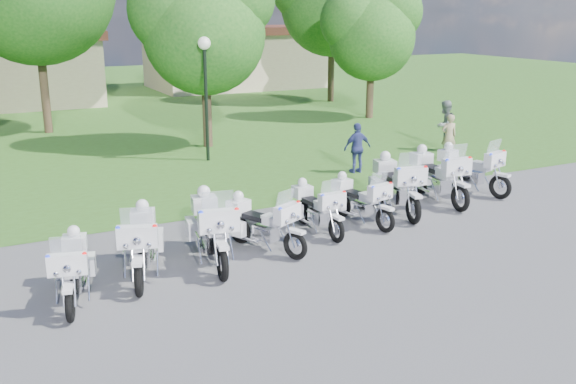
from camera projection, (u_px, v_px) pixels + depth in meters
name	position (u px, v px, depth m)	size (l,w,h in m)	color
ground	(285.00, 249.00, 14.38)	(100.00, 100.00, 0.00)	#56555B
grass_lawn	(80.00, 102.00, 37.57)	(100.00, 48.00, 0.01)	#365F1E
motorcycle_0	(73.00, 268.00, 11.75)	(1.04, 2.17, 1.48)	black
motorcycle_1	(141.00, 242.00, 12.84)	(1.29, 2.40, 1.66)	black
motorcycle_2	(211.00, 228.00, 13.54)	(1.14, 2.63, 1.77)	black
motorcycle_3	(262.00, 223.00, 14.21)	(1.32, 2.10, 1.51)	black
motorcycle_4	(316.00, 207.00, 15.42)	(0.74, 2.15, 1.44)	black
motorcycle_5	(360.00, 199.00, 16.03)	(0.95, 2.16, 1.46)	black
motorcycle_6	(396.00, 184.00, 16.94)	(1.23, 2.62, 1.78)	black
motorcycle_7	(437.00, 175.00, 17.88)	(1.00, 2.65, 1.78)	black
motorcycle_8	(469.00, 168.00, 18.81)	(1.21, 2.44, 1.67)	black
lamp_post	(205.00, 68.00, 22.03)	(0.44, 0.44, 4.31)	black
tree_2	(203.00, 21.00, 23.98)	(5.41, 4.62, 7.21)	#38281C
tree_3	(371.00, 29.00, 30.81)	(4.89, 4.17, 6.52)	#38281C
building_east	(234.00, 57.00, 44.35)	(11.44, 7.28, 4.10)	tan
bystander_a	(449.00, 136.00, 23.09)	(0.58, 0.38, 1.59)	tan
bystander_b	(444.00, 126.00, 24.34)	(0.92, 0.72, 1.90)	gray
bystander_c	(357.00, 148.00, 20.96)	(0.97, 0.40, 1.65)	#363E82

